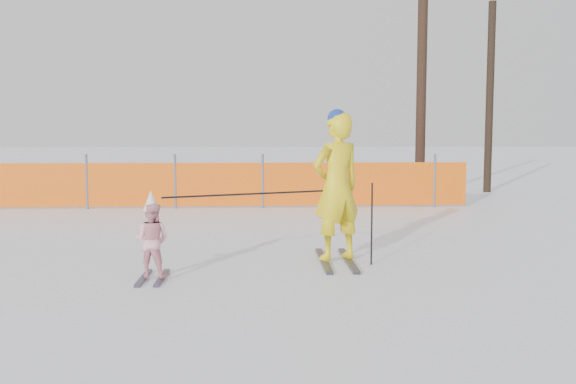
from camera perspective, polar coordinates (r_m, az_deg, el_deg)
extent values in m
plane|color=white|center=(7.93, 0.16, -7.56)|extent=(120.00, 120.00, 0.00)
cube|color=black|center=(8.82, 3.19, -6.10)|extent=(0.09, 1.59, 0.04)
cube|color=black|center=(8.86, 5.39, -6.06)|extent=(0.09, 1.59, 0.04)
imported|color=yellow|center=(8.69, 4.34, 0.48)|extent=(0.86, 0.76, 1.99)
sphere|color=navy|center=(8.66, 4.39, 6.52)|extent=(0.26, 0.26, 0.26)
cube|color=black|center=(8.01, -12.73, -7.46)|extent=(0.09, 0.87, 0.03)
cube|color=black|center=(7.98, -11.16, -7.48)|extent=(0.09, 0.87, 0.03)
imported|color=#FFA6B3|center=(7.90, -12.01, -4.19)|extent=(0.51, 0.44, 0.90)
cone|color=white|center=(7.84, -12.08, -0.73)|extent=(0.19, 0.19, 0.24)
cylinder|color=black|center=(8.61, 7.45, -2.83)|extent=(0.02, 0.02, 1.10)
cylinder|color=black|center=(8.18, -3.44, -0.18)|extent=(2.11, 0.84, 0.02)
cylinder|color=#595960|center=(15.27, -17.45, 0.88)|extent=(0.06, 0.06, 1.25)
cylinder|color=#595960|center=(14.88, -9.99, 0.94)|extent=(0.06, 0.06, 1.25)
cylinder|color=#595960|center=(14.75, -2.26, 0.98)|extent=(0.06, 0.06, 1.25)
cylinder|color=#595960|center=(14.89, 5.46, 1.00)|extent=(0.06, 0.06, 1.25)
cylinder|color=#595960|center=(15.29, 12.90, 1.01)|extent=(0.06, 0.06, 1.25)
cube|color=#F6600C|center=(14.98, -12.37, 0.64)|extent=(14.74, 0.03, 1.00)
cylinder|color=black|center=(17.34, 11.83, 11.85)|extent=(0.26, 0.26, 7.47)
cylinder|color=black|center=(19.44, 17.49, 7.99)|extent=(0.22, 0.22, 5.42)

